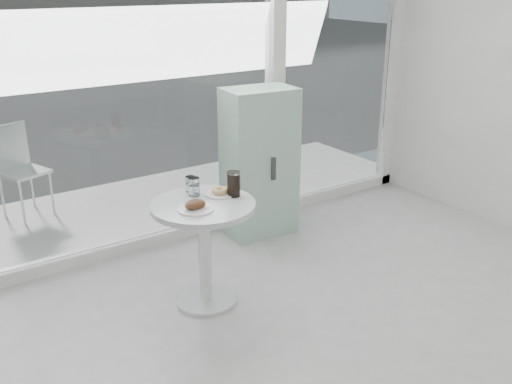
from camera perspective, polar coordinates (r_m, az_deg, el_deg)
storefront at (r=4.88m, az=-6.16°, el=14.73°), size 5.00×0.14×3.00m
main_table at (r=3.98m, az=-5.21°, el=-4.06°), size 0.72×0.72×0.77m
patio_deck at (r=5.96m, az=-9.85°, el=-1.12°), size 5.60×1.60×0.05m
mint_cabinet at (r=5.08m, az=0.34°, el=2.97°), size 0.65×0.47×1.33m
patio_chair at (r=5.85m, az=-22.66°, el=2.54°), size 0.48×0.48×0.87m
car_silver at (r=17.16m, az=-16.87°, el=14.67°), size 4.11×2.27×1.28m
plate_fritter at (r=3.78m, az=-6.06°, el=-1.41°), size 0.24×0.24×0.07m
plate_donut at (r=4.02m, az=-3.62°, el=-0.02°), size 0.21×0.21×0.05m
water_tumbler_a at (r=4.01m, az=-6.22°, el=0.43°), size 0.08×0.08×0.13m
water_tumbler_b at (r=4.10m, az=-6.57°, el=0.73°), size 0.07×0.07×0.11m
cola_glass at (r=3.97m, az=-2.26°, el=0.76°), size 0.09×0.09×0.18m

